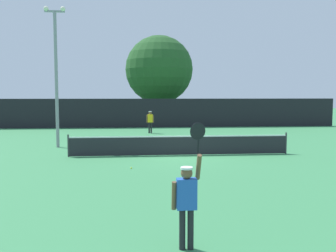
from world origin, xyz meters
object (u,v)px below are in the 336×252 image
at_px(player_receiving, 150,120).
at_px(tennis_ball, 131,168).
at_px(light_pole, 56,68).
at_px(parked_car_far, 209,114).
at_px(parked_car_mid, 129,116).
at_px(player_serving, 187,195).
at_px(large_tree, 159,70).
at_px(parked_car_near, 85,114).

bearing_deg(player_receiving, tennis_ball, 84.52).
xyz_separation_m(light_pole, parked_car_far, (12.75, 20.36, -3.68)).
xyz_separation_m(tennis_ball, parked_car_mid, (-0.50, 24.24, 0.74)).
bearing_deg(player_receiving, player_serving, 89.57).
bearing_deg(player_serving, player_receiving, 89.57).
bearing_deg(player_receiving, parked_car_far, -118.71).
xyz_separation_m(large_tree, parked_car_far, (5.86, 2.68, -4.80)).
distance_m(light_pole, parked_car_far, 24.31).
height_order(light_pole, large_tree, large_tree).
xyz_separation_m(light_pole, parked_car_mid, (3.70, 17.72, -3.68)).
xyz_separation_m(player_serving, parked_car_far, (7.41, 34.69, -0.28)).
height_order(large_tree, parked_car_far, large_tree).
xyz_separation_m(player_serving, tennis_ball, (-1.15, 7.80, -1.02)).
height_order(player_serving, tennis_ball, player_serving).
bearing_deg(parked_car_mid, parked_car_far, 21.89).
height_order(player_receiving, parked_car_far, parked_car_far).
bearing_deg(parked_car_mid, light_pole, -96.18).
bearing_deg(parked_car_near, tennis_ball, -78.06).
relative_size(player_receiving, parked_car_mid, 0.39).
distance_m(player_receiving, parked_car_near, 15.42).
bearing_deg(tennis_ball, large_tree, 83.64).
xyz_separation_m(parked_car_mid, parked_car_far, (9.06, 2.64, 0.00)).
bearing_deg(parked_car_mid, parked_car_near, 152.49).
xyz_separation_m(parked_car_near, parked_car_far, (14.04, -0.61, 0.00)).
xyz_separation_m(parked_car_near, parked_car_mid, (4.98, -3.25, 0.00)).
xyz_separation_m(tennis_ball, light_pole, (-4.20, 6.52, 4.42)).
relative_size(light_pole, parked_car_mid, 1.79).
distance_m(tennis_ball, parked_car_near, 28.04).
height_order(player_serving, parked_car_near, player_serving).
distance_m(player_serving, parked_car_mid, 32.09).
bearing_deg(player_serving, tennis_ball, 98.38).
bearing_deg(player_serving, parked_car_far, 77.94).
bearing_deg(parked_car_mid, large_tree, 4.96).
bearing_deg(player_serving, parked_car_mid, 92.94).
relative_size(tennis_ball, large_tree, 0.01).
bearing_deg(light_pole, player_receiving, 52.30).
bearing_deg(large_tree, parked_car_mid, 179.35).
height_order(player_serving, light_pole, light_pole).
distance_m(player_serving, large_tree, 32.36).
bearing_deg(large_tree, tennis_ball, -96.36).
bearing_deg(player_receiving, light_pole, 52.30).
relative_size(player_receiving, tennis_ball, 24.82).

